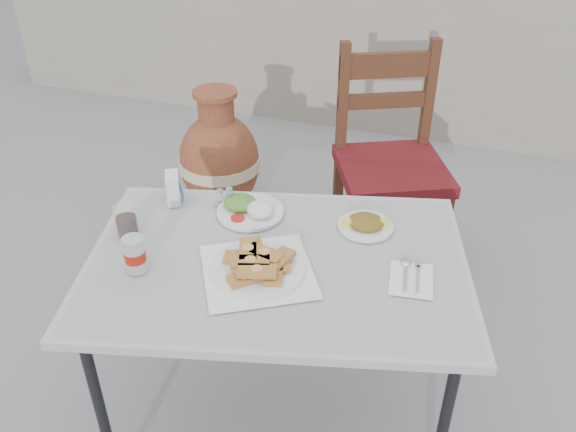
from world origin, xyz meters
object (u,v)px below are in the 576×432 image
(soda_can, at_px, (135,254))
(napkin_holder, at_px, (173,188))
(salad_chopped_plate, at_px, (366,223))
(terracotta_urn, at_px, (220,163))
(cola_glass, at_px, (126,222))
(condiment_caddy, at_px, (227,199))
(chair, at_px, (390,161))
(pide_plate, at_px, (258,264))
(salad_rice_plate, at_px, (250,208))
(cafe_table, at_px, (277,272))

(soda_can, height_order, napkin_holder, soda_can)
(salad_chopped_plate, height_order, terracotta_urn, salad_chopped_plate)
(soda_can, xyz_separation_m, cola_glass, (-0.12, 0.16, -0.01))
(condiment_caddy, relative_size, chair, 0.09)
(pide_plate, bearing_deg, napkin_holder, 146.70)
(terracotta_urn, bearing_deg, chair, -4.97)
(pide_plate, relative_size, cola_glass, 4.17)
(napkin_holder, xyz_separation_m, condiment_caddy, (0.18, 0.04, -0.03))
(soda_can, xyz_separation_m, terracotta_urn, (-0.33, 1.29, -0.42))
(soda_can, bearing_deg, salad_rice_plate, 62.40)
(chair, bearing_deg, cola_glass, -147.34)
(chair, bearing_deg, terracotta_urn, 149.78)
(soda_can, relative_size, condiment_caddy, 1.27)
(salad_chopped_plate, bearing_deg, cafe_table, -131.02)
(condiment_caddy, bearing_deg, napkin_holder, -166.44)
(pide_plate, bearing_deg, cafe_table, 66.93)
(soda_can, distance_m, napkin_holder, 0.39)
(salad_rice_plate, bearing_deg, pide_plate, -64.07)
(cola_glass, distance_m, napkin_holder, 0.23)
(chair, relative_size, terracotta_urn, 1.42)
(cafe_table, relative_size, condiment_caddy, 14.58)
(salad_rice_plate, xyz_separation_m, napkin_holder, (-0.28, -0.01, 0.03))
(condiment_caddy, distance_m, chair, 0.92)
(salad_rice_plate, height_order, salad_chopped_plate, salad_rice_plate)
(pide_plate, xyz_separation_m, terracotta_urn, (-0.68, 1.19, -0.39))
(pide_plate, xyz_separation_m, soda_can, (-0.34, -0.11, 0.03))
(cafe_table, relative_size, pide_plate, 3.02)
(napkin_holder, bearing_deg, cola_glass, -130.64)
(salad_chopped_plate, height_order, condiment_caddy, condiment_caddy)
(chair, bearing_deg, pide_plate, -125.45)
(cafe_table, bearing_deg, salad_rice_plate, 129.28)
(cola_glass, bearing_deg, cafe_table, 3.09)
(pide_plate, height_order, salad_rice_plate, pide_plate)
(cola_glass, height_order, chair, chair)
(cola_glass, distance_m, chair, 1.27)
(cola_glass, distance_m, condiment_caddy, 0.36)
(condiment_caddy, bearing_deg, cola_glass, -130.82)
(chair, height_order, terracotta_urn, chair)
(condiment_caddy, bearing_deg, salad_rice_plate, -18.99)
(napkin_holder, distance_m, chair, 1.06)
(cafe_table, height_order, salad_rice_plate, salad_rice_plate)
(soda_can, bearing_deg, chair, 65.96)
(cola_glass, xyz_separation_m, condiment_caddy, (0.23, 0.27, -0.03))
(napkin_holder, relative_size, condiment_caddy, 1.16)
(soda_can, distance_m, terracotta_urn, 1.40)
(terracotta_urn, bearing_deg, pide_plate, -60.39)
(napkin_holder, distance_m, terracotta_urn, 1.04)
(napkin_holder, relative_size, terracotta_urn, 0.14)
(salad_rice_plate, xyz_separation_m, cola_glass, (-0.33, -0.24, 0.02))
(terracotta_urn, bearing_deg, cafe_table, -57.53)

